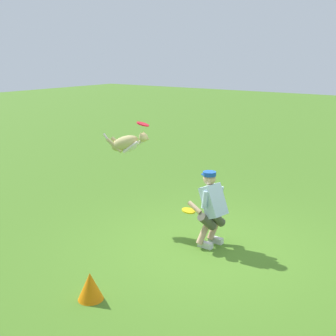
{
  "coord_description": "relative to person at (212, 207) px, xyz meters",
  "views": [
    {
      "loc": [
        -3.51,
        6.03,
        3.2
      ],
      "look_at": [
        0.94,
        -0.16,
        1.23
      ],
      "focal_mm": 47.69,
      "sensor_mm": 36.0,
      "label": 1
    }
  ],
  "objects": [
    {
      "name": "dog",
      "position": [
        1.89,
        -0.05,
        0.86
      ],
      "size": [
        1.01,
        0.39,
        0.49
      ],
      "rotation": [
        0.0,
        0.0,
        3.33
      ],
      "color": "tan"
    },
    {
      "name": "frisbee_flying",
      "position": [
        1.55,
        -0.11,
        1.24
      ],
      "size": [
        0.25,
        0.26,
        0.11
      ],
      "primitive_type": "cylinder",
      "rotation": [
        0.24,
        0.16,
        4.61
      ],
      "color": "red"
    },
    {
      "name": "frisbee_held",
      "position": [
        0.34,
        0.19,
        -0.09
      ],
      "size": [
        0.29,
        0.29,
        0.06
      ],
      "primitive_type": "cylinder",
      "rotation": [
        -0.01,
        -0.16,
        0.29
      ],
      "color": "yellow",
      "rests_on": "person"
    },
    {
      "name": "ground_plane",
      "position": [
        -0.03,
        0.14,
        -0.7
      ],
      "size": [
        60.0,
        60.0,
        0.0
      ],
      "primitive_type": "plane",
      "color": "#497923"
    },
    {
      "name": "training_cone",
      "position": [
        0.42,
        2.44,
        -0.5
      ],
      "size": [
        0.35,
        0.35,
        0.39
      ],
      "primitive_type": "cone",
      "color": "orange",
      "rests_on": "ground_plane"
    },
    {
      "name": "person",
      "position": [
        0.0,
        0.0,
        0.0
      ],
      "size": [
        0.63,
        0.66,
        1.29
      ],
      "rotation": [
        0.0,
        0.0,
        -0.16
      ],
      "color": "silver",
      "rests_on": "ground_plane"
    }
  ]
}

